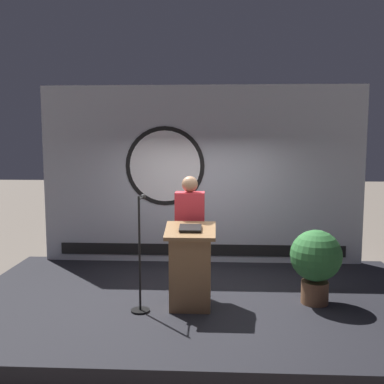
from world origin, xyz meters
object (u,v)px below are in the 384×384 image
object	(u,v)px
microphone_stand	(140,271)
potted_plant	(316,260)
podium	(190,268)
speaker_person	(190,235)

from	to	relation	value
microphone_stand	potted_plant	xyz separation A→B (m)	(2.27, 0.37, 0.08)
microphone_stand	potted_plant	world-z (taller)	microphone_stand
podium	potted_plant	world-z (taller)	podium
podium	microphone_stand	distance (m)	0.64
podium	microphone_stand	size ratio (longest dim) A/B	0.74
speaker_person	potted_plant	xyz separation A→B (m)	(1.68, -0.22, -0.26)
microphone_stand	potted_plant	distance (m)	2.30
podium	microphone_stand	bearing A→B (deg)	-170.68
speaker_person	microphone_stand	distance (m)	0.90
speaker_person	potted_plant	distance (m)	1.71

